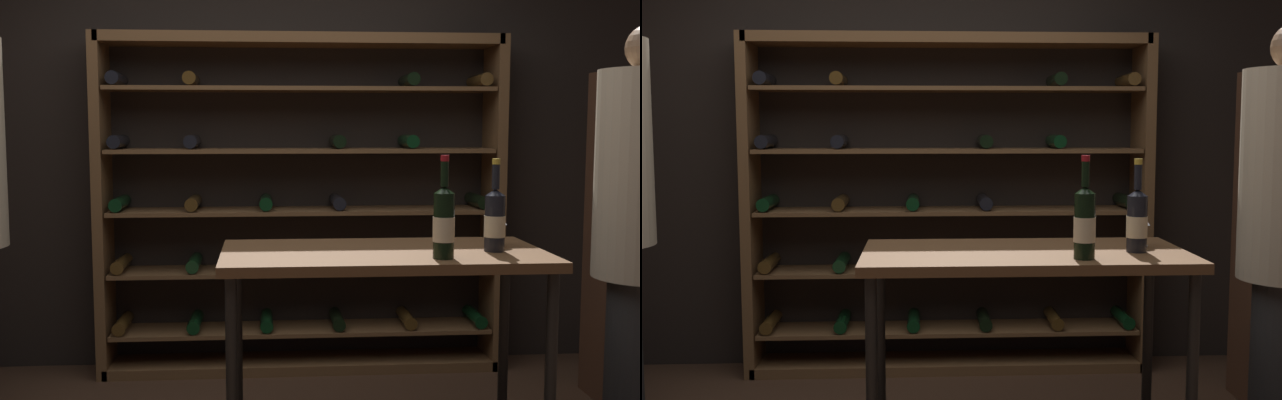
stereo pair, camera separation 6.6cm
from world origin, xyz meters
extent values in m
cube|color=black|center=(0.00, 1.82, 1.42)|extent=(5.15, 0.10, 2.84)
cube|color=brown|center=(-0.92, 1.61, 0.99)|extent=(0.06, 0.32, 1.99)
cube|color=brown|center=(1.40, 1.61, 0.99)|extent=(0.06, 0.32, 1.99)
cube|color=brown|center=(0.24, 1.61, 1.96)|extent=(2.32, 0.32, 0.06)
cube|color=brown|center=(0.24, 1.61, 0.03)|extent=(2.32, 0.32, 0.06)
cube|color=brown|center=(0.24, 1.61, 0.24)|extent=(2.24, 0.32, 0.02)
cylinder|color=#4C3314|center=(-0.82, 1.61, 0.30)|extent=(0.08, 0.30, 0.08)
cylinder|color=black|center=(-0.40, 1.61, 0.30)|extent=(0.08, 0.30, 0.08)
cylinder|color=black|center=(0.03, 1.61, 0.30)|extent=(0.08, 0.30, 0.08)
cylinder|color=black|center=(0.45, 1.61, 0.30)|extent=(0.08, 0.30, 0.08)
cylinder|color=#4C3314|center=(0.87, 1.61, 0.30)|extent=(0.08, 0.30, 0.08)
cylinder|color=black|center=(1.30, 1.61, 0.30)|extent=(0.08, 0.30, 0.08)
cube|color=brown|center=(0.24, 1.61, 0.60)|extent=(2.24, 0.32, 0.02)
cylinder|color=#4C3314|center=(-0.82, 1.61, 0.66)|extent=(0.08, 0.30, 0.08)
cylinder|color=black|center=(-0.40, 1.61, 0.66)|extent=(0.08, 0.30, 0.08)
cylinder|color=black|center=(0.87, 1.61, 0.66)|extent=(0.08, 0.30, 0.08)
cube|color=brown|center=(0.24, 1.61, 0.96)|extent=(2.24, 0.32, 0.02)
cylinder|color=black|center=(-0.82, 1.61, 1.01)|extent=(0.08, 0.30, 0.08)
cylinder|color=#4C3314|center=(-0.40, 1.61, 1.01)|extent=(0.08, 0.30, 0.08)
cylinder|color=black|center=(0.03, 1.61, 1.01)|extent=(0.08, 0.30, 0.08)
cylinder|color=black|center=(0.45, 1.61, 1.01)|extent=(0.08, 0.30, 0.08)
cylinder|color=black|center=(1.30, 1.61, 1.01)|extent=(0.08, 0.30, 0.08)
cube|color=brown|center=(0.24, 1.61, 1.32)|extent=(2.24, 0.32, 0.02)
cylinder|color=black|center=(-0.82, 1.61, 1.37)|extent=(0.08, 0.30, 0.08)
cylinder|color=black|center=(-0.40, 1.61, 1.37)|extent=(0.08, 0.30, 0.08)
cylinder|color=black|center=(0.45, 1.61, 1.37)|extent=(0.08, 0.30, 0.08)
cylinder|color=black|center=(0.87, 1.61, 1.37)|extent=(0.08, 0.30, 0.08)
cube|color=brown|center=(0.24, 1.61, 1.67)|extent=(2.24, 0.32, 0.02)
cylinder|color=black|center=(-0.82, 1.61, 1.73)|extent=(0.08, 0.30, 0.08)
cylinder|color=#4C3314|center=(-0.40, 1.61, 1.73)|extent=(0.08, 0.30, 0.08)
cylinder|color=black|center=(0.87, 1.61, 1.73)|extent=(0.08, 0.30, 0.08)
cylinder|color=#4C3314|center=(1.30, 1.61, 1.73)|extent=(0.08, 0.30, 0.08)
cube|color=brown|center=(0.49, 0.13, 0.95)|extent=(1.29, 0.65, 0.04)
cylinder|color=black|center=(1.08, -0.14, 0.46)|extent=(0.04, 0.04, 0.93)
cylinder|color=black|center=(-0.10, 0.41, 0.46)|extent=(0.04, 0.04, 0.93)
cylinder|color=black|center=(1.08, 0.41, 0.46)|extent=(0.04, 0.04, 0.93)
cylinder|color=#2C2C2C|center=(1.62, 0.25, 0.41)|extent=(0.26, 0.26, 0.82)
cube|color=#4C2D1E|center=(1.99, 0.98, 0.87)|extent=(0.44, 0.36, 1.74)
cylinder|color=black|center=(0.92, 0.08, 1.08)|extent=(0.08, 0.08, 0.22)
cone|color=black|center=(0.92, 0.08, 1.20)|extent=(0.08, 0.08, 0.03)
cylinder|color=black|center=(0.92, 0.08, 1.26)|extent=(0.03, 0.03, 0.10)
cylinder|color=#B7932D|center=(0.92, 0.08, 1.32)|extent=(0.03, 0.03, 0.02)
cylinder|color=#C6B28C|center=(0.92, 0.08, 1.07)|extent=(0.08, 0.08, 0.08)
cylinder|color=black|center=(0.69, -0.06, 1.09)|extent=(0.08, 0.08, 0.25)
cone|color=black|center=(0.69, -0.06, 1.23)|extent=(0.08, 0.08, 0.03)
cylinder|color=black|center=(0.69, -0.06, 1.28)|extent=(0.03, 0.03, 0.10)
cylinder|color=maroon|center=(0.69, -0.06, 1.34)|extent=(0.03, 0.03, 0.02)
cylinder|color=#C6B28C|center=(0.69, -0.06, 1.08)|extent=(0.08, 0.08, 0.09)
cylinder|color=silver|center=(0.97, 0.21, 0.97)|extent=(0.07, 0.07, 0.00)
cylinder|color=silver|center=(0.97, 0.21, 1.01)|extent=(0.01, 0.01, 0.08)
cone|color=silver|center=(0.97, 0.21, 1.08)|extent=(0.08, 0.08, 0.06)
cylinder|color=#590A14|center=(0.97, 0.21, 1.07)|extent=(0.05, 0.05, 0.02)
camera|label=1|loc=(0.02, -2.77, 1.46)|focal=41.80mm
camera|label=2|loc=(0.09, -2.78, 1.46)|focal=41.80mm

